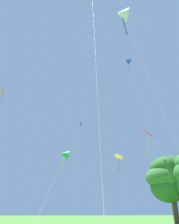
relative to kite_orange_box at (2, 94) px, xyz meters
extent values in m
cube|color=orange|center=(-0.04, 0.12, 0.84)|extent=(0.46, 0.43, 0.47)
cube|color=orange|center=(-0.04, 0.12, 0.21)|extent=(0.46, 0.43, 0.47)
cylinder|color=#3F382D|center=(-0.04, 0.12, 0.53)|extent=(0.03, 0.03, 0.89)
cylinder|color=black|center=(-0.03, 0.26, -0.65)|extent=(0.08, 0.34, 1.55)
cone|color=white|center=(18.18, -19.50, 4.24)|extent=(2.49, 2.43, 2.24)
cylinder|color=black|center=(18.28, -19.70, 1.75)|extent=(0.34, 0.54, 3.44)
cylinder|color=silver|center=(17.96, -24.48, -9.49)|extent=(0.44, 9.96, 27.12)
cone|color=blue|center=(22.82, -9.50, 4.52)|extent=(1.39, 1.32, 1.31)
cylinder|color=red|center=(22.90, -9.52, 3.10)|extent=(0.23, 0.11, 1.96)
cylinder|color=silver|center=(23.94, -12.92, -9.32)|extent=(2.25, 6.84, 27.48)
cube|color=red|center=(24.75, -10.35, -9.88)|extent=(2.00, 1.90, 1.72)
cylinder|color=#3F382D|center=(24.75, -10.35, -9.88)|extent=(1.66, 0.19, 0.80)
cylinder|color=yellow|center=(24.66, -10.35, -12.15)|extent=(0.26, 0.10, 3.18)
cylinder|color=silver|center=(25.05, -14.87, -16.54)|extent=(0.62, 9.05, 13.03)
cone|color=green|center=(11.55, -13.04, -14.67)|extent=(1.51, 1.46, 1.52)
cylinder|color=yellow|center=(11.43, -12.86, -15.94)|extent=(0.34, 0.46, 1.50)
cylinder|color=silver|center=(9.99, -18.54, -18.92)|extent=(3.13, 10.99, 8.27)
cube|color=black|center=(16.49, 4.21, -3.31)|extent=(0.88, 1.25, 0.85)
cylinder|color=#3F382D|center=(16.49, 4.21, -3.31)|extent=(0.65, 0.54, 0.39)
cylinder|color=black|center=(16.54, 4.37, -4.22)|extent=(0.15, 0.37, 1.17)
cylinder|color=silver|center=(18.38, 0.92, -13.22)|extent=(3.80, 6.60, 19.68)
cube|color=purple|center=(14.02, 4.50, 2.51)|extent=(1.83, 2.28, 1.76)
cylinder|color=#3F382D|center=(14.02, 4.50, 2.51)|extent=(1.45, 0.57, 0.88)
cylinder|color=silver|center=(14.05, 4.68, 0.97)|extent=(0.16, 0.45, 1.79)
cylinder|color=silver|center=(14.39, -0.66, -10.34)|extent=(0.76, 10.34, 25.43)
cube|color=yellow|center=(22.90, -1.53, -11.70)|extent=(1.80, 0.95, 1.40)
cylinder|color=#3F382D|center=(22.90, -1.53, -11.70)|extent=(1.16, 0.65, 0.76)
cylinder|color=red|center=(22.77, -1.60, -13.51)|extent=(0.36, 0.25, 2.52)
cylinder|color=silver|center=(22.16, -3.54, -17.44)|extent=(1.50, 4.05, 11.24)
cylinder|color=silver|center=(11.67, -29.21, -10.46)|extent=(2.30, 11.21, 25.19)
cylinder|color=brown|center=(28.52, -8.73, -19.22)|extent=(0.77, 0.77, 7.67)
ellipsoid|color=#2D6628|center=(28.09, -8.42, -17.68)|extent=(5.33, 5.33, 4.62)
ellipsoid|color=#387533|center=(28.27, -8.43, -16.30)|extent=(6.82, 6.82, 3.92)
ellipsoid|color=#2D6628|center=(28.48, -8.81, -14.92)|extent=(5.89, 5.89, 3.59)
camera|label=1|loc=(8.97, -40.22, -21.37)|focal=35.05mm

